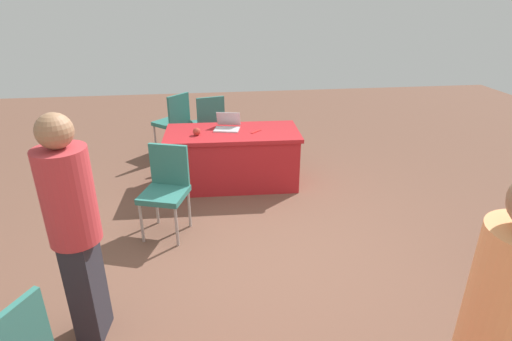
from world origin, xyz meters
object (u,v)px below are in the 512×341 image
at_px(chair_tucked_left, 209,122).
at_px(laptop_silver, 227,126).
at_px(chair_by_pillar, 166,185).
at_px(scissors_red, 256,131).
at_px(chair_near_front, 174,119).
at_px(yarn_ball, 197,131).
at_px(table_foreground, 233,158).
at_px(person_attendee_standing, 74,223).

distance_m(chair_tucked_left, laptop_silver, 0.98).
bearing_deg(laptop_silver, chair_by_pillar, 72.29).
bearing_deg(scissors_red, chair_near_front, -92.56).
bearing_deg(laptop_silver, chair_near_front, -42.26).
bearing_deg(scissors_red, yarn_ball, -41.38).
bearing_deg(table_foreground, scissors_red, 169.01).
height_order(person_attendee_standing, laptop_silver, person_attendee_standing).
xyz_separation_m(table_foreground, scissors_red, (-0.30, 0.06, 0.37)).
bearing_deg(laptop_silver, table_foreground, 130.12).
distance_m(chair_by_pillar, laptop_silver, 1.44).
bearing_deg(person_attendee_standing, laptop_silver, -18.10).
relative_size(table_foreground, chair_by_pillar, 1.85).
xyz_separation_m(chair_near_front, yarn_ball, (-0.37, 1.31, 0.22)).
height_order(laptop_silver, yarn_ball, laptop_silver).
relative_size(chair_tucked_left, yarn_ball, 10.27).
height_order(chair_near_front, laptop_silver, chair_near_front).
relative_size(laptop_silver, scissors_red, 2.08).
xyz_separation_m(chair_tucked_left, laptop_silver, (-0.23, 0.93, 0.21)).
height_order(chair_near_front, yarn_ball, chair_near_front).
relative_size(table_foreground, person_attendee_standing, 1.01).
height_order(chair_tucked_left, person_attendee_standing, person_attendee_standing).
relative_size(table_foreground, yarn_ball, 18.51).
bearing_deg(chair_near_front, laptop_silver, -102.06).
bearing_deg(laptop_silver, chair_tucked_left, -63.21).
distance_m(person_attendee_standing, laptop_silver, 2.90).
distance_m(chair_near_front, chair_by_pillar, 2.33).
xyz_separation_m(table_foreground, chair_near_front, (0.83, -1.22, 0.20)).
height_order(table_foreground, laptop_silver, laptop_silver).
relative_size(chair_by_pillar, person_attendee_standing, 0.55).
relative_size(chair_near_front, scissors_red, 5.42).
relative_size(table_foreground, laptop_silver, 4.70).
height_order(chair_near_front, chair_by_pillar, chair_near_front).
relative_size(chair_by_pillar, laptop_silver, 2.54).
bearing_deg(table_foreground, laptop_silver, -62.91).
xyz_separation_m(chair_tucked_left, scissors_red, (-0.58, 1.09, 0.17)).
bearing_deg(scissors_red, laptop_silver, -68.95).
bearing_deg(person_attendee_standing, chair_by_pillar, -12.15).
bearing_deg(table_foreground, chair_by_pillar, 54.93).
xyz_separation_m(chair_by_pillar, scissors_red, (-1.08, -1.05, 0.20)).
height_order(chair_near_front, chair_tucked_left, same).
bearing_deg(scissors_red, chair_tucked_left, -105.84).
distance_m(table_foreground, yarn_ball, 0.62).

